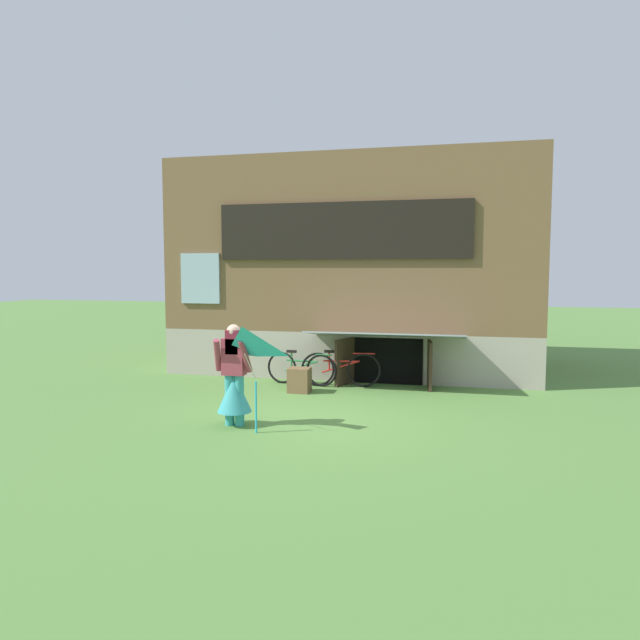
% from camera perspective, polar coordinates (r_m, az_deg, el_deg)
% --- Properties ---
extents(ground_plane, '(60.00, 60.00, 0.00)m').
position_cam_1_polar(ground_plane, '(9.45, -1.46, -9.46)').
color(ground_plane, '#56843D').
extents(log_house, '(8.09, 5.95, 4.80)m').
position_cam_1_polar(log_house, '(14.45, 4.04, 5.15)').
color(log_house, '#ADA393').
rests_on(log_house, ground_plane).
extents(person, '(0.61, 0.52, 1.54)m').
position_cam_1_polar(person, '(8.88, -8.43, -6.18)').
color(person, teal).
rests_on(person, ground_plane).
extents(kite, '(0.80, 0.77, 1.48)m').
position_cam_1_polar(kite, '(8.23, -7.64, -3.05)').
color(kite, '#2DB2CC').
rests_on(kite, ground_plane).
extents(bicycle_red, '(1.61, 0.23, 0.74)m').
position_cam_1_polar(bicycle_red, '(11.72, 2.03, -4.83)').
color(bicycle_red, black).
rests_on(bicycle_red, ground_plane).
extents(bicycle_green, '(1.53, 0.29, 0.70)m').
position_cam_1_polar(bicycle_green, '(11.90, -1.85, -4.76)').
color(bicycle_green, black).
rests_on(bicycle_green, ground_plane).
extents(wooden_crate, '(0.41, 0.35, 0.47)m').
position_cam_1_polar(wooden_crate, '(11.21, -2.04, -5.92)').
color(wooden_crate, brown).
rests_on(wooden_crate, ground_plane).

